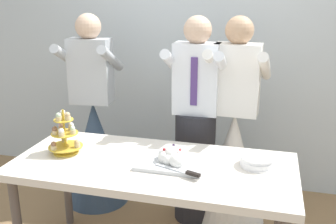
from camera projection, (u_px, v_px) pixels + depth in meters
name	position (u px, v px, depth m)	size (l,w,h in m)	color
rear_wall	(197.00, 34.00, 3.60)	(5.20, 0.10, 2.90)	silver
dessert_table	(153.00, 173.00, 2.51)	(1.80, 0.80, 0.78)	silver
cupcake_stand	(65.00, 136.00, 2.61)	(0.23, 0.23, 0.31)	gold
main_cake_tray	(172.00, 159.00, 2.45)	(0.43, 0.35, 0.12)	silver
plate_stack	(257.00, 161.00, 2.43)	(0.21, 0.21, 0.07)	white
person_groom	(195.00, 133.00, 3.08)	(0.46, 0.49, 1.66)	#232328
person_bride	(233.00, 154.00, 3.10)	(0.56, 0.56, 1.66)	white
person_guest	(95.00, 139.00, 3.41)	(0.56, 0.56, 1.66)	#334760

